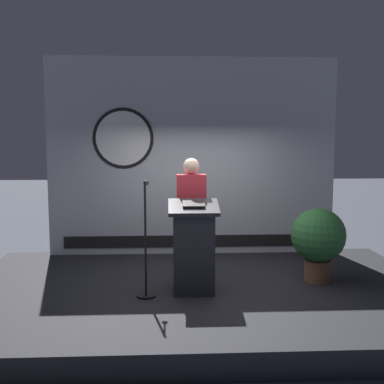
{
  "coord_description": "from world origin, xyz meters",
  "views": [
    {
      "loc": [
        -0.41,
        -6.12,
        2.28
      ],
      "look_at": [
        -0.09,
        0.15,
        1.56
      ],
      "focal_mm": 43.75,
      "sensor_mm": 36.0,
      "label": 1
    }
  ],
  "objects_px": {
    "microphone_stand": "(146,256)",
    "potted_plant": "(318,238)",
    "podium": "(194,248)",
    "speaker_person": "(191,219)"
  },
  "relations": [
    {
      "from": "microphone_stand",
      "to": "potted_plant",
      "type": "distance_m",
      "value": 2.41
    },
    {
      "from": "podium",
      "to": "microphone_stand",
      "type": "relative_size",
      "value": 0.82
    },
    {
      "from": "speaker_person",
      "to": "potted_plant",
      "type": "bearing_deg",
      "value": -2.84
    },
    {
      "from": "podium",
      "to": "speaker_person",
      "type": "relative_size",
      "value": 0.7
    },
    {
      "from": "podium",
      "to": "microphone_stand",
      "type": "distance_m",
      "value": 0.62
    },
    {
      "from": "potted_plant",
      "to": "podium",
      "type": "bearing_deg",
      "value": -167.35
    },
    {
      "from": "podium",
      "to": "potted_plant",
      "type": "xyz_separation_m",
      "value": [
        1.75,
        0.39,
        0.03
      ]
    },
    {
      "from": "speaker_person",
      "to": "microphone_stand",
      "type": "height_order",
      "value": "speaker_person"
    },
    {
      "from": "podium",
      "to": "speaker_person",
      "type": "xyz_separation_m",
      "value": [
        -0.01,
        0.48,
        0.3
      ]
    },
    {
      "from": "microphone_stand",
      "to": "potted_plant",
      "type": "height_order",
      "value": "microphone_stand"
    }
  ]
}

